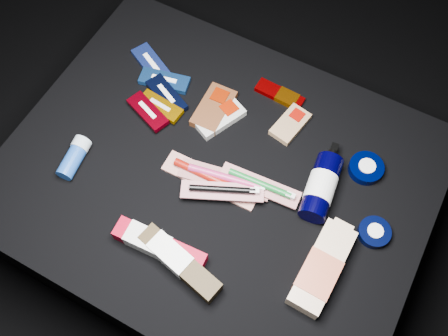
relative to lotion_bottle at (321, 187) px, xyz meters
The scene contains 22 objects.
ground 0.49m from the lotion_bottle, 163.94° to the right, with size 3.00×3.00×0.00m, color black.
cloth_table 0.33m from the lotion_bottle, 163.94° to the right, with size 0.98×0.78×0.40m, color black.
luna_bar_0 0.54m from the lotion_bottle, 166.80° to the left, with size 0.14×0.10×0.02m.
luna_bar_1 0.48m from the lotion_bottle, 168.71° to the left, with size 0.13×0.07×0.02m.
luna_bar_2 0.45m from the lotion_bottle, behind, with size 0.13×0.10×0.02m.
luna_bar_3 0.44m from the lotion_bottle, behind, with size 0.12×0.05×0.01m.
luna_bar_4 0.46m from the lotion_bottle, behind, with size 0.12×0.08×0.02m.
clif_bar_0 0.33m from the lotion_bottle, 165.09° to the left, with size 0.08×0.13×0.02m.
clif_bar_1 0.30m from the lotion_bottle, 166.79° to the left, with size 0.11×0.14×0.02m.
clif_bar_2 0.19m from the lotion_bottle, 134.80° to the left, with size 0.07×0.11×0.02m.
power_bar 0.27m from the lotion_bottle, 133.63° to the left, with size 0.13×0.04×0.02m.
lotion_bottle is the anchor object (origin of this frame).
cream_tin_upper 0.13m from the lotion_bottle, 55.24° to the left, with size 0.08×0.08×0.03m.
cream_tin_lower 0.15m from the lotion_bottle, 13.28° to the right, with size 0.07×0.07×0.02m.
bodywash_bottle 0.18m from the lotion_bottle, 66.03° to the right, with size 0.08×0.21×0.04m.
deodorant_stick 0.57m from the lotion_bottle, 159.80° to the right, with size 0.05×0.11×0.04m.
toothbrush_pack_0 0.25m from the lotion_bottle, 158.18° to the right, with size 0.24×0.06×0.03m.
toothbrush_pack_1 0.22m from the lotion_bottle, 159.10° to the right, with size 0.22×0.09×0.02m.
toothbrush_pack_2 0.14m from the lotion_bottle, 155.68° to the right, with size 0.19×0.06×0.02m.
toothbrush_pack_3 0.22m from the lotion_bottle, 149.75° to the right, with size 0.19×0.12×0.02m.
toothpaste_carton_red 0.39m from the lotion_bottle, 132.06° to the right, with size 0.21×0.06×0.04m.
toothpaste_carton_green 0.36m from the lotion_bottle, 124.26° to the right, with size 0.21×0.09×0.04m.
Camera 1 is at (0.26, -0.44, 1.45)m, focal length 40.00 mm.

